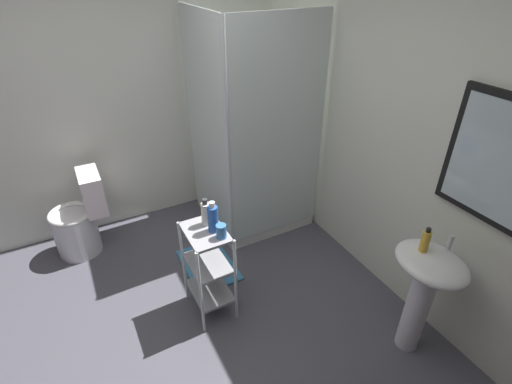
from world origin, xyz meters
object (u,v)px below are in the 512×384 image
Objects in this scene: storage_cart at (208,265)px; hand_soap_bottle at (425,241)px; toilet at (80,221)px; rinse_cup at (221,231)px; pedestal_sink at (425,283)px; shower_stall at (248,181)px; bath_mat at (208,265)px; lotion_bottle_white at (206,213)px; shampoo_bottle_blue at (213,218)px.

storage_cart is 1.44m from hand_soap_bottle.
rinse_cup is (1.30, 0.82, 0.47)m from toilet.
rinse_cup is at bearing 33.00° from storage_cart.
pedestal_sink is 4.93× the size of hand_soap_bottle.
shower_stall is 12.18× the size of hand_soap_bottle.
toilet is at bearing -129.48° from bath_mat.
shower_stall is 0.89m from bath_mat.
storage_cart is at bearing -29.32° from lotion_bottle_white.
shampoo_bottle_blue is (1.21, 0.81, 0.53)m from toilet.
storage_cart is at bearing -147.00° from rinse_cup.
toilet reaches higher than bath_mat.
hand_soap_bottle is 0.72× the size of shampoo_bottle_blue.
toilet is 4.63× the size of hand_soap_bottle.
shampoo_bottle_blue reaches higher than pedestal_sink.
rinse_cup is 0.16× the size of bath_mat.
toilet is 2.80m from hand_soap_bottle.
lotion_bottle_white is (0.81, -0.73, 0.36)m from shower_stall.
shampoo_bottle_blue reaches higher than lotion_bottle_white.
pedestal_sink is at bearing 48.12° from shampoo_bottle_blue.
shampoo_bottle_blue reaches higher than toilet.
storage_cart is at bearing 32.31° from toilet.
bath_mat is (-1.38, -0.93, -0.57)m from pedestal_sink.
rinse_cup is (-0.77, -0.98, -0.09)m from hand_soap_bottle.
lotion_bottle_white is 0.91m from bath_mat.
toilet is 1.27× the size of bath_mat.
toilet is at bearing -147.69° from storage_cart.
toilet is 1.46m from lotion_bottle_white.
storage_cart is at bearing -129.76° from hand_soap_bottle.
bath_mat is (-0.44, 0.15, -0.43)m from storage_cart.
toilet is 3.34× the size of shampoo_bottle_blue.
rinse_cup is at bearing -8.07° from bath_mat.
shower_stall is 2.70× the size of storage_cart.
shower_stall is 1.15m from lotion_bottle_white.
lotion_bottle_white is 0.34× the size of bath_mat.
pedestal_sink is at bearing 33.90° from bath_mat.
lotion_bottle_white reaches higher than pedestal_sink.
toilet is (-0.30, -1.53, -0.15)m from shower_stall.
lotion_bottle_white reaches higher than storage_cart.
rinse_cup is at bearing -129.39° from pedestal_sink.
shower_stall is 1.83m from hand_soap_bottle.
bath_mat is at bearing 50.52° from toilet.
toilet is at bearing -138.83° from hand_soap_bottle.
shampoo_bottle_blue is at bearing -130.63° from hand_soap_bottle.
hand_soap_bottle reaches higher than toilet.
bath_mat is at bearing 168.35° from shampoo_bottle_blue.
shower_stall reaches higher than rinse_cup.
shower_stall is 2.63× the size of toilet.
pedestal_sink is 3.56× the size of shampoo_bottle_blue.
shower_stall reaches higher than lotion_bottle_white.
shower_stall is 1.26m from rinse_cup.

